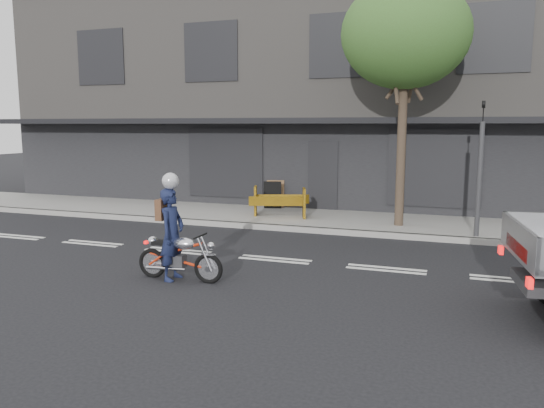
{
  "coord_description": "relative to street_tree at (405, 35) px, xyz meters",
  "views": [
    {
      "loc": [
        3.67,
        -10.67,
        2.92
      ],
      "look_at": [
        -0.25,
        0.5,
        1.15
      ],
      "focal_mm": 35.0,
      "sensor_mm": 36.0,
      "label": 1
    }
  ],
  "objects": [
    {
      "name": "ground",
      "position": [
        -2.2,
        -4.2,
        -5.28
      ],
      "size": [
        80.0,
        80.0,
        0.0
      ],
      "primitive_type": "plane",
      "color": "black",
      "rests_on": "ground"
    },
    {
      "name": "sidewalk",
      "position": [
        -2.2,
        0.5,
        -5.2
      ],
      "size": [
        32.0,
        3.2,
        0.15
      ],
      "primitive_type": "cube",
      "color": "gray",
      "rests_on": "ground"
    },
    {
      "name": "kerb",
      "position": [
        -2.2,
        -1.1,
        -5.2
      ],
      "size": [
        32.0,
        0.2,
        0.15
      ],
      "primitive_type": "cube",
      "color": "gray",
      "rests_on": "ground"
    },
    {
      "name": "building_main",
      "position": [
        -2.2,
        7.1,
        -1.28
      ],
      "size": [
        26.0,
        10.0,
        8.0
      ],
      "primitive_type": "cube",
      "color": "slate",
      "rests_on": "ground"
    },
    {
      "name": "street_tree",
      "position": [
        0.0,
        0.0,
        0.0
      ],
      "size": [
        3.4,
        3.4,
        6.74
      ],
      "color": "#382B21",
      "rests_on": "ground"
    },
    {
      "name": "traffic_light_pole",
      "position": [
        2.0,
        -0.85,
        -3.63
      ],
      "size": [
        0.12,
        0.12,
        3.5
      ],
      "color": "#2D2D30",
      "rests_on": "ground"
    },
    {
      "name": "motorcycle",
      "position": [
        -3.4,
        -6.26,
        -4.81
      ],
      "size": [
        1.77,
        0.51,
        0.91
      ],
      "rotation": [
        0.0,
        0.0,
        0.0
      ],
      "color": "black",
      "rests_on": "ground"
    },
    {
      "name": "rider",
      "position": [
        -3.55,
        -6.26,
        -4.4
      ],
      "size": [
        0.42,
        0.64,
        1.75
      ],
      "primitive_type": "imported",
      "rotation": [
        0.0,
        0.0,
        1.57
      ],
      "color": "#151B39",
      "rests_on": "ground"
    },
    {
      "name": "construction_barrier",
      "position": [
        -3.6,
        0.01,
        -4.66
      ],
      "size": [
        1.8,
        1.17,
        0.94
      ],
      "primitive_type": null,
      "rotation": [
        0.0,
        0.0,
        0.33
      ],
      "color": "orange",
      "rests_on": "sidewalk"
    },
    {
      "name": "sandwich_board",
      "position": [
        -4.29,
        1.63,
        -4.67
      ],
      "size": [
        0.67,
        0.53,
        0.92
      ],
      "primitive_type": null,
      "rotation": [
        0.0,
        0.0,
        0.28
      ],
      "color": "black",
      "rests_on": "sidewalk"
    }
  ]
}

